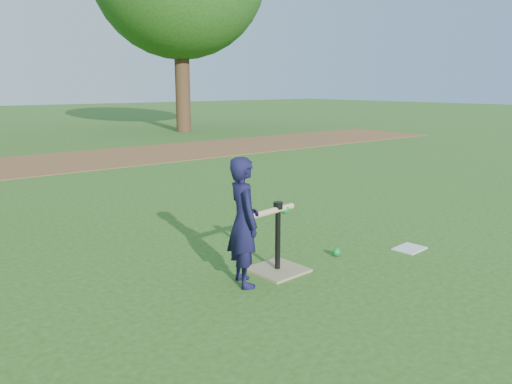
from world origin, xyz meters
TOP-DOWN VIEW (x-y plane):
  - ground at (0.00, 0.00)m, footprint 80.00×80.00m
  - dirt_strip at (0.00, 7.50)m, footprint 24.00×3.00m
  - child at (-0.02, -0.10)m, footprint 0.35×0.44m
  - wiffle_ball_ground at (1.07, -0.10)m, footprint 0.08×0.08m
  - clipboard at (1.78, -0.41)m, footprint 0.32×0.26m
  - batting_tee at (0.38, -0.05)m, footprint 0.46×0.46m
  - swing_action at (0.27, -0.07)m, footprint 0.63×0.14m

SIDE VIEW (x-z plane):
  - ground at x=0.00m, z-range 0.00..0.00m
  - dirt_strip at x=0.00m, z-range 0.00..0.01m
  - clipboard at x=1.78m, z-range 0.00..0.01m
  - wiffle_ball_ground at x=1.07m, z-range 0.00..0.08m
  - batting_tee at x=0.38m, z-range -0.20..0.42m
  - child at x=-0.02m, z-range 0.00..1.04m
  - swing_action at x=0.27m, z-range 0.50..0.59m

